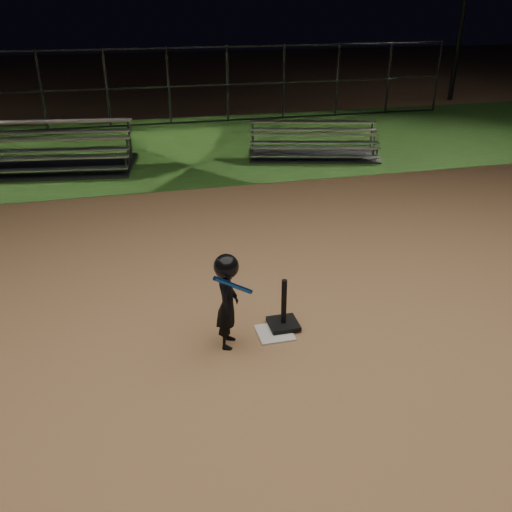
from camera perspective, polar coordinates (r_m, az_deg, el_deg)
The scene contains 8 objects.
ground at distance 6.99m, azimuth 2.01°, elevation -8.30°, with size 80.00×80.00×0.00m, color #A07148.
grass_strip at distance 16.11m, azimuth -7.95°, elevation 11.64°, with size 60.00×8.00×0.01m, color #29541B.
home_plate at distance 6.98m, azimuth 2.01°, elevation -8.22°, with size 0.45×0.45×0.02m, color beige.
batting_tee at distance 7.04m, azimuth 2.97°, elevation -6.66°, with size 0.38×0.38×0.69m.
child_batter at distance 6.45m, azimuth -3.10°, elevation -4.58°, with size 0.52×0.52×1.25m.
bleacher_left at distance 14.64m, azimuth -21.89°, elevation 9.46°, with size 4.69×2.76×1.09m.
bleacher_right at distance 14.92m, azimuth 6.15°, elevation 11.25°, with size 3.76×2.50×0.85m.
backstop_fence at distance 18.80m, azimuth -9.34°, elevation 17.47°, with size 20.08×0.08×2.50m.
Camera 1 is at (-1.64, -5.54, 3.94)m, focal length 37.32 mm.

